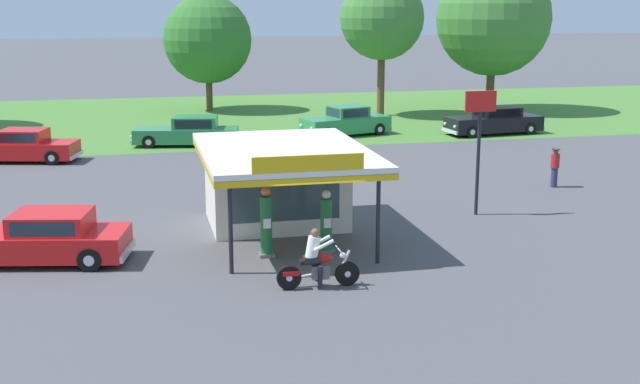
{
  "coord_description": "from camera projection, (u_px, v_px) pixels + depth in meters",
  "views": [
    {
      "loc": [
        -4.7,
        -21.93,
        7.2
      ],
      "look_at": [
        0.8,
        2.33,
        1.4
      ],
      "focal_mm": 46.14,
      "sensor_mm": 36.0,
      "label": 1
    }
  ],
  "objects": [
    {
      "name": "ground_plane",
      "position": [
        311.0,
        259.0,
        23.47
      ],
      "size": [
        300.0,
        300.0,
        0.0
      ],
      "primitive_type": "plane",
      "color": "#4C4C51"
    },
    {
      "name": "parked_car_back_row_left",
      "position": [
        494.0,
        122.0,
        45.37
      ],
      "size": [
        5.65,
        2.33,
        1.5
      ],
      "color": "black",
      "rests_on": "ground"
    },
    {
      "name": "gas_pump_nearside",
      "position": [
        266.0,
        225.0,
        23.54
      ],
      "size": [
        0.44,
        0.44,
        2.04
      ],
      "color": "slate",
      "rests_on": "ground"
    },
    {
      "name": "roadside_pole_sign",
      "position": [
        479.0,
        130.0,
        27.72
      ],
      "size": [
        1.1,
        0.12,
        4.27
      ],
      "color": "black",
      "rests_on": "ground"
    },
    {
      "name": "tree_oak_far_left",
      "position": [
        382.0,
        18.0,
        51.55
      ],
      "size": [
        5.31,
        5.31,
        8.83
      ],
      "color": "brown",
      "rests_on": "ground"
    },
    {
      "name": "featured_classic_sedan",
      "position": [
        39.0,
        239.0,
        23.11
      ],
      "size": [
        5.48,
        2.9,
        1.45
      ],
      "color": "red",
      "rests_on": "ground"
    },
    {
      "name": "motorcycle_with_rider",
      "position": [
        317.0,
        263.0,
        21.0
      ],
      "size": [
        2.17,
        0.7,
        1.58
      ],
      "color": "black",
      "rests_on": "ground"
    },
    {
      "name": "grass_verge_strip",
      "position": [
        211.0,
        117.0,
        51.97
      ],
      "size": [
        120.0,
        24.0,
        0.01
      ],
      "primitive_type": "cube",
      "color": "#477A33",
      "rests_on": "ground"
    },
    {
      "name": "tree_oak_left",
      "position": [
        493.0,
        19.0,
        53.8
      ],
      "size": [
        7.5,
        7.5,
        9.82
      ],
      "color": "brown",
      "rests_on": "ground"
    },
    {
      "name": "parked_car_back_row_right",
      "position": [
        346.0,
        122.0,
        44.95
      ],
      "size": [
        5.28,
        3.14,
        1.6
      ],
      "color": "#2D844C",
      "rests_on": "ground"
    },
    {
      "name": "service_station_kiosk",
      "position": [
        278.0,
        177.0,
        26.54
      ],
      "size": [
        5.02,
        7.27,
        3.24
      ],
      "color": "silver",
      "rests_on": "ground"
    },
    {
      "name": "bystander_chatting_near_pumps",
      "position": [
        555.0,
        167.0,
        32.39
      ],
      "size": [
        0.34,
        0.34,
        1.55
      ],
      "color": "#2D3351",
      "rests_on": "ground"
    },
    {
      "name": "parked_car_back_row_far_right",
      "position": [
        188.0,
        132.0,
        41.76
      ],
      "size": [
        5.62,
        2.81,
        1.49
      ],
      "color": "#2D844C",
      "rests_on": "ground"
    },
    {
      "name": "gas_pump_offside",
      "position": [
        326.0,
        224.0,
        23.94
      ],
      "size": [
        0.44,
        0.44,
        1.87
      ],
      "color": "slate",
      "rests_on": "ground"
    },
    {
      "name": "tree_oak_centre",
      "position": [
        208.0,
        39.0,
        54.29
      ],
      "size": [
        5.84,
        5.84,
        7.64
      ],
      "color": "brown",
      "rests_on": "ground"
    },
    {
      "name": "parked_car_back_row_centre_right",
      "position": [
        22.0,
        147.0,
        37.62
      ],
      "size": [
        5.41,
        2.96,
        1.49
      ],
      "color": "red",
      "rests_on": "ground"
    }
  ]
}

